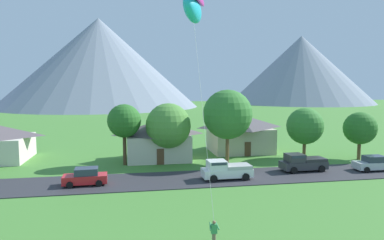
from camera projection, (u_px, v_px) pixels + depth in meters
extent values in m
cube|color=#2D2D33|center=(160.00, 180.00, 36.13)|extent=(160.00, 6.78, 0.08)
cone|color=gray|center=(99.00, 63.00, 156.90)|extent=(87.69, 87.69, 39.33)
cone|color=gray|center=(301.00, 70.00, 189.69)|extent=(75.97, 75.97, 36.03)
cube|color=beige|center=(158.00, 147.00, 46.28)|extent=(8.06, 6.20, 3.35)
pyramid|color=#564C51|center=(158.00, 128.00, 46.03)|extent=(8.71, 6.70, 1.84)
cube|color=brown|center=(160.00, 157.00, 43.29)|extent=(0.90, 0.06, 2.00)
cube|color=beige|center=(240.00, 139.00, 52.00)|extent=(8.58, 7.27, 3.57)
pyramid|color=#474247|center=(240.00, 121.00, 51.73)|extent=(9.27, 7.85, 1.96)
cube|color=brown|center=(248.00, 149.00, 48.50)|extent=(0.90, 0.06, 2.00)
cylinder|color=brown|center=(304.00, 149.00, 47.01)|extent=(0.44, 0.44, 2.56)
sphere|color=#33752D|center=(305.00, 126.00, 46.70)|extent=(4.87, 4.87, 4.87)
cylinder|color=brown|center=(359.00, 150.00, 46.32)|extent=(0.44, 0.44, 2.60)
sphere|color=#286623|center=(360.00, 128.00, 46.03)|extent=(4.24, 4.24, 4.24)
cylinder|color=#4C3823|center=(125.00, 149.00, 43.12)|extent=(0.44, 0.44, 3.94)
sphere|color=#286623|center=(124.00, 121.00, 42.77)|extent=(4.10, 4.10, 4.10)
cylinder|color=brown|center=(227.00, 148.00, 43.69)|extent=(0.44, 0.44, 3.92)
sphere|color=#33752D|center=(228.00, 114.00, 43.26)|extent=(6.13, 6.13, 6.13)
cylinder|color=brown|center=(169.00, 153.00, 44.10)|extent=(0.44, 0.44, 2.65)
sphere|color=#4C8938|center=(168.00, 126.00, 43.75)|extent=(5.65, 5.65, 5.65)
cube|color=#B7BCC1|center=(373.00, 165.00, 40.23)|extent=(4.25, 1.93, 0.80)
cube|color=#2D3847|center=(374.00, 159.00, 40.18)|extent=(2.25, 1.65, 0.68)
cylinder|color=black|center=(367.00, 170.00, 39.16)|extent=(0.65, 0.26, 0.64)
cylinder|color=black|center=(357.00, 166.00, 40.97)|extent=(0.65, 0.26, 0.64)
cylinder|color=black|center=(378.00, 165.00, 41.36)|extent=(0.65, 0.26, 0.64)
cube|color=red|center=(85.00, 179.00, 34.37)|extent=(4.26, 1.95, 0.80)
cube|color=#2D3847|center=(86.00, 171.00, 34.32)|extent=(2.26, 1.66, 0.68)
cylinder|color=black|center=(70.00, 185.00, 33.22)|extent=(0.65, 0.26, 0.64)
cylinder|color=black|center=(72.00, 180.00, 35.01)|extent=(0.65, 0.26, 0.64)
cylinder|color=black|center=(99.00, 183.00, 33.78)|extent=(0.65, 0.26, 0.64)
cylinder|color=black|center=(100.00, 178.00, 35.57)|extent=(0.65, 0.26, 0.64)
cube|color=white|center=(227.00, 172.00, 36.54)|extent=(5.25, 2.12, 0.84)
cube|color=white|center=(217.00, 165.00, 36.23)|extent=(1.94, 1.88, 0.90)
cube|color=#2D3847|center=(217.00, 162.00, 36.20)|extent=(1.66, 1.92, 0.28)
cube|color=#B7B7B7|center=(237.00, 166.00, 36.70)|extent=(2.74, 2.02, 0.36)
cylinder|color=black|center=(214.00, 179.00, 35.23)|extent=(0.77, 0.30, 0.76)
cylinder|color=black|center=(209.00, 174.00, 37.22)|extent=(0.77, 0.30, 0.76)
cylinder|color=black|center=(246.00, 177.00, 35.90)|extent=(0.77, 0.30, 0.76)
cylinder|color=black|center=(239.00, 172.00, 37.89)|extent=(0.77, 0.30, 0.76)
cube|color=#333338|center=(303.00, 165.00, 39.98)|extent=(5.26, 2.17, 0.84)
cube|color=#333338|center=(295.00, 158.00, 39.67)|extent=(1.96, 1.90, 0.90)
cube|color=#2D3847|center=(295.00, 155.00, 39.64)|extent=(1.68, 1.93, 0.28)
cube|color=#28282C|center=(313.00, 159.00, 40.16)|extent=(2.76, 2.05, 0.36)
cylinder|color=black|center=(294.00, 170.00, 38.67)|extent=(0.77, 0.31, 0.76)
cylinder|color=black|center=(285.00, 166.00, 40.65)|extent=(0.77, 0.31, 0.76)
cylinder|color=black|center=(322.00, 169.00, 39.37)|extent=(0.77, 0.31, 0.76)
cylinder|color=black|center=(312.00, 165.00, 41.36)|extent=(0.77, 0.31, 0.76)
cylinder|color=#70604C|center=(214.00, 240.00, 21.32)|extent=(0.24, 0.24, 0.88)
cube|color=#388E51|center=(214.00, 229.00, 21.25)|extent=(0.36, 0.22, 0.58)
sphere|color=brown|center=(214.00, 222.00, 21.21)|extent=(0.21, 0.21, 0.21)
cylinder|color=#388E51|center=(210.00, 226.00, 21.25)|extent=(0.18, 0.55, 0.37)
cylinder|color=#388E51|center=(217.00, 226.00, 21.33)|extent=(0.18, 0.55, 0.37)
ellipsoid|color=#1EB2D1|center=(192.00, 8.00, 24.58)|extent=(2.65, 3.71, 2.22)
cylinder|color=silver|center=(202.00, 108.00, 22.90)|extent=(0.48, 4.94, 13.65)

